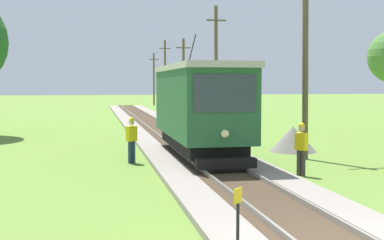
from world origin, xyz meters
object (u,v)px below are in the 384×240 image
red_tram (200,106)px  track_worker (301,147)px  gravel_pile (293,139)px  utility_pole_horizon (154,79)px  utility_pole_far (183,76)px  second_worker (132,138)px  trackside_signal_marker (238,216)px  utility_pole_distant (165,74)px  utility_pole_near_tram (305,61)px  utility_pole_mid (216,65)px

red_tram → track_worker: 5.04m
gravel_pile → utility_pole_horizon: bearing=90.5°
utility_pole_far → gravel_pile: 26.38m
red_tram → track_worker: (2.60, -4.15, -1.21)m
second_worker → utility_pole_horizon: bearing=-37.9°
utility_pole_far → trackside_signal_marker: 39.64m
utility_pole_distant → second_worker: (-7.03, -40.82, -3.22)m
utility_pole_distant → trackside_signal_marker: utility_pole_distant is taller
utility_pole_horizon → gravel_pile: utility_pole_horizon is taller
utility_pole_near_tram → utility_pole_horizon: utility_pole_near_tram is taller
utility_pole_near_tram → utility_pole_mid: 15.30m
utility_pole_distant → track_worker: utility_pole_distant is taller
track_worker → second_worker: bearing=-74.3°
utility_pole_far → utility_pole_distant: 12.61m
trackside_signal_marker → utility_pole_near_tram: bearing=61.1°
utility_pole_horizon → second_worker: utility_pole_horizon is taller
utility_pole_mid → trackside_signal_marker: size_ratio=7.18×
utility_pole_mid → trackside_signal_marker: 26.90m
utility_pole_near_tram → trackside_signal_marker: (-5.90, -10.70, -3.31)m
gravel_pile → track_worker: 6.20m
second_worker → utility_pole_far: bearing=-44.2°
utility_pole_near_tram → second_worker: (-7.03, 0.16, -2.99)m
red_tram → utility_pole_far: 28.24m
trackside_signal_marker → second_worker: bearing=95.9°
utility_pole_near_tram → track_worker: (-1.67, -3.64, -2.99)m
red_tram → utility_pole_distant: size_ratio=1.04×
utility_pole_near_tram → utility_pole_far: size_ratio=1.06×
red_tram → utility_pole_distant: (4.27, 40.47, 2.01)m
utility_pole_distant → second_worker: 41.54m
gravel_pile → utility_pole_far: bearing=90.9°
utility_pole_mid → utility_pole_far: utility_pole_mid is taller
red_tram → utility_pole_near_tram: size_ratio=1.10×
utility_pole_near_tram → gravel_pile: bearing=79.3°
utility_pole_horizon → trackside_signal_marker: bearing=-95.3°
red_tram → gravel_pile: (4.68, 1.68, -1.62)m
utility_pole_near_tram → utility_pole_distant: (-0.00, 40.98, 0.23)m
utility_pole_distant → gravel_pile: bearing=-89.4°
utility_pole_mid → second_worker: (-7.03, -15.13, -3.35)m
gravel_pile → second_worker: second_worker is taller
utility_pole_distant → trackside_signal_marker: size_ratio=6.96×
red_tram → utility_pole_horizon: 52.03m
red_tram → utility_pole_mid: bearing=73.9°
utility_pole_far → utility_pole_distant: utility_pole_distant is taller
red_tram → utility_pole_mid: size_ratio=1.01×
trackside_signal_marker → track_worker: size_ratio=0.66×
utility_pole_distant → second_worker: size_ratio=4.60×
utility_pole_distant → second_worker: utility_pole_distant is taller
track_worker → second_worker: same height
utility_pole_near_tram → trackside_signal_marker: utility_pole_near_tram is taller
utility_pole_far → utility_pole_horizon: 23.96m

